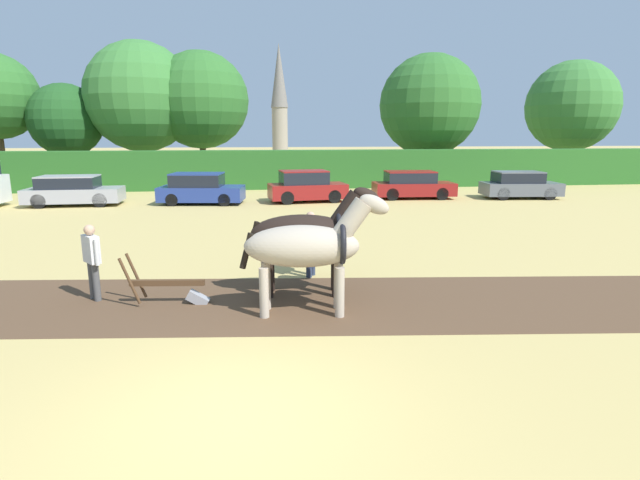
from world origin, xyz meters
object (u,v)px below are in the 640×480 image
Objects in this scene: tree_center_right at (200,100)px; parked_car_center_left at (200,189)px; tree_center_left at (66,120)px; tree_far_right at (572,106)px; farmer_at_plow at (92,257)px; farmer_beside_team at (311,239)px; parked_car_left at (73,191)px; tree_center at (141,97)px; draft_horse_lead_right at (308,233)px; church_spire at (279,99)px; plow at (174,289)px; draft_horse_lead_left at (308,246)px; parked_car_right at (520,185)px; parked_car_center_right at (412,185)px; tree_right at (430,105)px; parked_car_center at (306,187)px.

tree_center_right reaches higher than parked_car_center_left.
tree_center_right is at bearing 0.99° from tree_center_left.
farmer_at_plow is at bearing -136.62° from tree_far_right.
tree_far_right is at bearing 31.50° from parked_car_center_left.
farmer_beside_team reaches higher than parked_car_left.
draft_horse_lead_right is at bearing -71.93° from tree_center.
plow is at bearing -95.30° from church_spire.
draft_horse_lead_right is (-23.71, -26.84, -4.13)m from tree_far_right.
draft_horse_lead_left is at bearing -72.89° from tree_center.
tree_center reaches higher than parked_car_right.
farmer_beside_team is at bearing 34.79° from plow.
farmer_beside_team is (-2.49, -57.63, -6.95)m from church_spire.
tree_far_right reaches higher than farmer_beside_team.
parked_car_center_right is (4.62, -43.59, -7.17)m from church_spire.
parked_car_center_left is (-3.59, 15.94, -0.61)m from draft_horse_lead_left.
parked_car_center_right is at bearing -42.75° from tree_center_right.
farmer_beside_team is at bearing -79.13° from tree_center_right.
tree_center reaches higher than parked_car_left.
farmer_beside_team is 15.74m from parked_car_center_right.
tree_center reaches higher than tree_center_left.
tree_right is 30.68m from farmer_at_plow.
church_spire is 60.00m from plow.
tree_far_right is 36.05m from draft_horse_lead_right.
tree_center is at bearing 108.52° from plow.
church_spire reaches higher than parked_car_center.
tree_right is 19.61m from parked_car_center_left.
church_spire reaches higher than tree_center.
parked_car_center is at bearing -175.08° from parked_car_right.
parked_car_left is 17.08m from parked_car_center_right.
parked_car_center_left is at bearing -173.45° from parked_car_center_right.
tree_center is 2.37× the size of parked_car_center.
parked_car_center_left is at bearing -3.57° from parked_car_left.
farmer_at_plow is at bearing 168.82° from draft_horse_lead_left.
tree_center_left is at bearing -179.01° from tree_center_right.
tree_right reaches higher than farmer_at_plow.
parked_car_center is at bearing -151.45° from tree_far_right.
parked_car_center_left is at bearing 108.92° from draft_horse_lead_left.
draft_horse_lead_left is at bearing -67.43° from farmer_beside_team.
tree_center_right is at bearing 131.02° from farmer_beside_team.
parked_car_right is (5.70, -0.75, -0.01)m from parked_car_center_right.
tree_far_right is 0.59× the size of church_spire.
tree_far_right is 37.02m from draft_horse_lead_left.
church_spire is 3.46× the size of parked_car_center_right.
farmer_at_plow is (-4.49, 0.20, -0.42)m from draft_horse_lead_right.
plow is at bearing -86.13° from tree_center_right.
farmer_at_plow is at bearing -81.06° from tree_center.
parked_car_center_left is at bearing 173.52° from parked_car_center.
plow is (10.77, -26.54, -3.96)m from tree_center_left.
farmer_at_plow is 22.70m from parked_car_right.
draft_horse_lead_right is 15.24m from parked_car_center_left.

